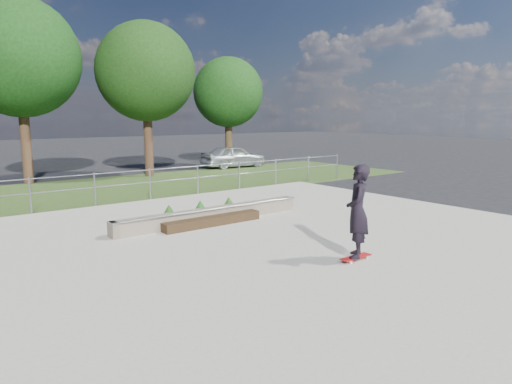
% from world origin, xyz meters
% --- Properties ---
extents(ground, '(120.00, 120.00, 0.00)m').
position_xyz_m(ground, '(0.00, 0.00, 0.00)').
color(ground, black).
rests_on(ground, ground).
extents(grass_verge, '(30.00, 8.00, 0.02)m').
position_xyz_m(grass_verge, '(0.00, 11.00, 0.01)').
color(grass_verge, '#2F461C').
rests_on(grass_verge, ground).
extents(concrete_slab, '(15.00, 15.00, 0.06)m').
position_xyz_m(concrete_slab, '(0.00, 0.00, 0.03)').
color(concrete_slab, '#9F9B8D').
rests_on(concrete_slab, ground).
extents(fence, '(20.06, 0.06, 1.20)m').
position_xyz_m(fence, '(0.00, 7.50, 0.77)').
color(fence, gray).
rests_on(fence, ground).
extents(tree_mid_left, '(5.25, 5.25, 8.25)m').
position_xyz_m(tree_mid_left, '(-2.50, 15.00, 5.61)').
color(tree_mid_left, '#382216').
rests_on(tree_mid_left, ground).
extents(tree_mid_right, '(4.90, 4.90, 7.70)m').
position_xyz_m(tree_mid_right, '(3.00, 14.00, 5.23)').
color(tree_mid_right, '#352015').
rests_on(tree_mid_right, ground).
extents(tree_far_right, '(4.20, 4.20, 6.60)m').
position_xyz_m(tree_far_right, '(9.00, 15.50, 4.48)').
color(tree_far_right, '#342515').
rests_on(tree_far_right, ground).
extents(grind_ledge, '(6.00, 0.44, 0.43)m').
position_xyz_m(grind_ledge, '(-0.14, 3.10, 0.26)').
color(grind_ledge, '#675B4C').
rests_on(grind_ledge, concrete_slab).
extents(planter_bed, '(3.00, 1.20, 0.61)m').
position_xyz_m(planter_bed, '(-0.37, 3.17, 0.24)').
color(planter_bed, black).
rests_on(planter_bed, concrete_slab).
extents(skateboarder, '(0.84, 0.82, 2.03)m').
position_xyz_m(skateboarder, '(0.30, -1.79, 1.11)').
color(skateboarder, white).
rests_on(skateboarder, concrete_slab).
extents(parked_car, '(4.06, 1.89, 1.34)m').
position_xyz_m(parked_car, '(8.79, 14.69, 0.67)').
color(parked_car, '#AFB5B9').
rests_on(parked_car, ground).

